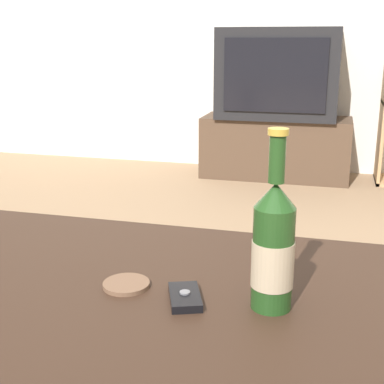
{
  "coord_description": "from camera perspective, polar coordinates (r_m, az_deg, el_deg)",
  "views": [
    {
      "loc": [
        0.39,
        -0.79,
        0.9
      ],
      "look_at": [
        0.1,
        0.32,
        0.57
      ],
      "focal_mm": 50.0,
      "sensor_mm": 36.0,
      "label": 1
    }
  ],
  "objects": [
    {
      "name": "beer_bottle",
      "position": [
        0.87,
        8.66,
        -5.86
      ],
      "size": [
        0.07,
        0.07,
        0.3
      ],
      "color": "#1E4219",
      "rests_on": "coffee_table"
    },
    {
      "name": "coaster",
      "position": [
        0.98,
        -7.02,
        -9.76
      ],
      "size": [
        0.08,
        0.08,
        0.01
      ],
      "color": "brown",
      "rests_on": "coffee_table"
    },
    {
      "name": "tv_stand",
      "position": [
        3.64,
        8.89,
        4.73
      ],
      "size": [
        0.97,
        0.38,
        0.4
      ],
      "color": "#4C3828",
      "rests_on": "ground_plane"
    },
    {
      "name": "television",
      "position": [
        3.57,
        9.22,
        12.37
      ],
      "size": [
        0.76,
        0.44,
        0.57
      ],
      "color": "black",
      "rests_on": "tv_stand"
    },
    {
      "name": "coffee_table",
      "position": [
        1.01,
        -10.19,
        -13.55
      ],
      "size": [
        1.17,
        0.72,
        0.47
      ],
      "color": "#332116",
      "rests_on": "ground_plane"
    },
    {
      "name": "cell_phone",
      "position": [
        0.92,
        -0.79,
        -11.17
      ],
      "size": [
        0.08,
        0.11,
        0.02
      ],
      "rotation": [
        0.0,
        0.0,
        0.37
      ],
      "color": "black",
      "rests_on": "coffee_table"
    }
  ]
}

